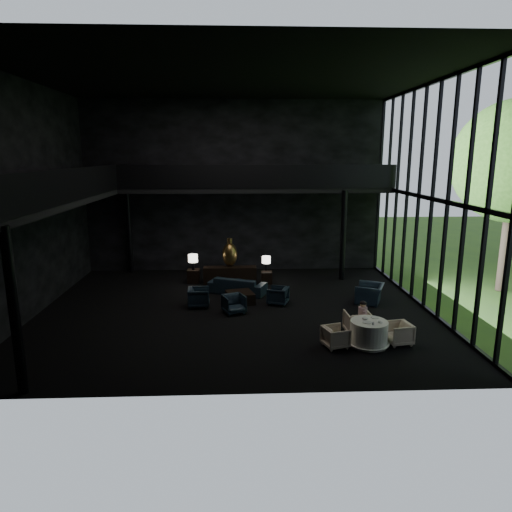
{
  "coord_description": "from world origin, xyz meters",
  "views": [
    {
      "loc": [
        0.08,
        -15.76,
        5.51
      ],
      "look_at": [
        0.78,
        0.5,
        1.89
      ],
      "focal_mm": 32.0,
      "sensor_mm": 36.0,
      "label": 1
    }
  ],
  "objects_px": {
    "lounge_armchair_west": "(199,296)",
    "dining_chair_north": "(358,321)",
    "child": "(363,310)",
    "coffee_table": "(240,297)",
    "side_table_left": "(194,276)",
    "dining_table": "(369,335)",
    "side_table_right": "(267,278)",
    "table_lamp_left": "(193,259)",
    "lounge_armchair_south": "(234,304)",
    "dining_chair_west": "(336,337)",
    "window_armchair": "(370,290)",
    "sofa": "(238,281)",
    "table_lamp_right": "(266,260)",
    "console": "(230,275)",
    "dining_chair_east": "(398,333)",
    "bronze_urn": "(230,254)",
    "lounge_armchair_east": "(278,295)"
  },
  "relations": [
    {
      "from": "side_table_right",
      "to": "lounge_armchair_south",
      "type": "xyz_separation_m",
      "value": [
        -1.41,
        -3.8,
        0.09
      ]
    },
    {
      "from": "coffee_table",
      "to": "table_lamp_right",
      "type": "bearing_deg",
      "value": 67.89
    },
    {
      "from": "dining_chair_north",
      "to": "dining_chair_east",
      "type": "xyz_separation_m",
      "value": [
        1.0,
        -0.85,
        -0.06
      ]
    },
    {
      "from": "side_table_right",
      "to": "dining_chair_north",
      "type": "height_order",
      "value": "dining_chair_north"
    },
    {
      "from": "side_table_right",
      "to": "window_armchair",
      "type": "xyz_separation_m",
      "value": [
        3.74,
        -2.84,
        0.23
      ]
    },
    {
      "from": "table_lamp_left",
      "to": "dining_chair_north",
      "type": "height_order",
      "value": "table_lamp_left"
    },
    {
      "from": "side_table_left",
      "to": "child",
      "type": "xyz_separation_m",
      "value": [
        5.84,
        -6.09,
        0.45
      ]
    },
    {
      "from": "console",
      "to": "dining_chair_east",
      "type": "distance_m",
      "value": 8.49
    },
    {
      "from": "coffee_table",
      "to": "dining_chair_east",
      "type": "height_order",
      "value": "dining_chair_east"
    },
    {
      "from": "window_armchair",
      "to": "table_lamp_right",
      "type": "bearing_deg",
      "value": -105.47
    },
    {
      "from": "side_table_left",
      "to": "child",
      "type": "height_order",
      "value": "child"
    },
    {
      "from": "side_table_left",
      "to": "dining_table",
      "type": "bearing_deg",
      "value": -50.71
    },
    {
      "from": "child",
      "to": "coffee_table",
      "type": "bearing_deg",
      "value": -39.52
    },
    {
      "from": "side_table_left",
      "to": "lounge_armchair_west",
      "type": "height_order",
      "value": "lounge_armchair_west"
    },
    {
      "from": "side_table_left",
      "to": "lounge_armchair_south",
      "type": "distance_m",
      "value": 4.45
    },
    {
      "from": "lounge_armchair_south",
      "to": "child",
      "type": "height_order",
      "value": "child"
    },
    {
      "from": "table_lamp_left",
      "to": "coffee_table",
      "type": "bearing_deg",
      "value": -54.75
    },
    {
      "from": "lounge_armchair_east",
      "to": "lounge_armchair_south",
      "type": "xyz_separation_m",
      "value": [
        -1.64,
        -0.93,
        0.01
      ]
    },
    {
      "from": "table_lamp_right",
      "to": "dining_table",
      "type": "relative_size",
      "value": 0.51
    },
    {
      "from": "table_lamp_right",
      "to": "sofa",
      "type": "relative_size",
      "value": 0.25
    },
    {
      "from": "bronze_urn",
      "to": "dining_chair_east",
      "type": "bearing_deg",
      "value": -53.91
    },
    {
      "from": "console",
      "to": "dining_table",
      "type": "bearing_deg",
      "value": -58.76
    },
    {
      "from": "lounge_armchair_west",
      "to": "dining_chair_north",
      "type": "height_order",
      "value": "dining_chair_north"
    },
    {
      "from": "lounge_armchair_west",
      "to": "dining_chair_north",
      "type": "bearing_deg",
      "value": -121.76
    },
    {
      "from": "table_lamp_right",
      "to": "dining_chair_north",
      "type": "relative_size",
      "value": 0.8
    },
    {
      "from": "table_lamp_right",
      "to": "side_table_left",
      "type": "bearing_deg",
      "value": 179.78
    },
    {
      "from": "side_table_left",
      "to": "coffee_table",
      "type": "height_order",
      "value": "side_table_left"
    },
    {
      "from": "lounge_armchair_west",
      "to": "lounge_armchair_south",
      "type": "distance_m",
      "value": 1.51
    },
    {
      "from": "dining_table",
      "to": "window_armchair",
      "type": "bearing_deg",
      "value": 73.46
    },
    {
      "from": "dining_chair_west",
      "to": "table_lamp_left",
      "type": "bearing_deg",
      "value": 17.8
    },
    {
      "from": "side_table_right",
      "to": "lounge_armchair_east",
      "type": "xyz_separation_m",
      "value": [
        0.24,
        -2.87,
        0.08
      ]
    },
    {
      "from": "side_table_left",
      "to": "lounge_armchair_east",
      "type": "height_order",
      "value": "lounge_armchair_east"
    },
    {
      "from": "bronze_urn",
      "to": "dining_chair_east",
      "type": "distance_m",
      "value": 8.68
    },
    {
      "from": "dining_chair_east",
      "to": "child",
      "type": "distance_m",
      "value": 1.3
    },
    {
      "from": "lounge_armchair_west",
      "to": "side_table_right",
      "type": "bearing_deg",
      "value": -45.03
    },
    {
      "from": "side_table_right",
      "to": "dining_chair_west",
      "type": "distance_m",
      "value": 7.04
    },
    {
      "from": "dining_chair_north",
      "to": "child",
      "type": "xyz_separation_m",
      "value": [
        0.16,
        0.04,
        0.35
      ]
    },
    {
      "from": "lounge_armchair_west",
      "to": "window_armchair",
      "type": "xyz_separation_m",
      "value": [
        6.45,
        0.19,
        0.1
      ]
    },
    {
      "from": "table_lamp_left",
      "to": "side_table_right",
      "type": "distance_m",
      "value": 3.31
    },
    {
      "from": "sofa",
      "to": "child",
      "type": "distance_m",
      "value": 5.9
    },
    {
      "from": "side_table_left",
      "to": "dining_table",
      "type": "xyz_separation_m",
      "value": [
        5.77,
        -7.05,
        0.03
      ]
    },
    {
      "from": "side_table_right",
      "to": "dining_chair_west",
      "type": "bearing_deg",
      "value": -77.08
    },
    {
      "from": "side_table_right",
      "to": "lounge_armchair_south",
      "type": "bearing_deg",
      "value": -110.32
    },
    {
      "from": "console",
      "to": "table_lamp_right",
      "type": "bearing_deg",
      "value": 5.93
    },
    {
      "from": "dining_table",
      "to": "dining_chair_east",
      "type": "distance_m",
      "value": 0.92
    },
    {
      "from": "side_table_right",
      "to": "child",
      "type": "bearing_deg",
      "value": -65.59
    },
    {
      "from": "bronze_urn",
      "to": "dining_chair_east",
      "type": "xyz_separation_m",
      "value": [
        5.09,
        -6.98,
        -0.93
      ]
    },
    {
      "from": "dining_chair_west",
      "to": "window_armchair",
      "type": "bearing_deg",
      "value": -44.6
    },
    {
      "from": "console",
      "to": "child",
      "type": "xyz_separation_m",
      "value": [
        4.24,
        -5.91,
        0.38
      ]
    },
    {
      "from": "window_armchair",
      "to": "dining_chair_east",
      "type": "bearing_deg",
      "value": 20.42
    }
  ]
}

